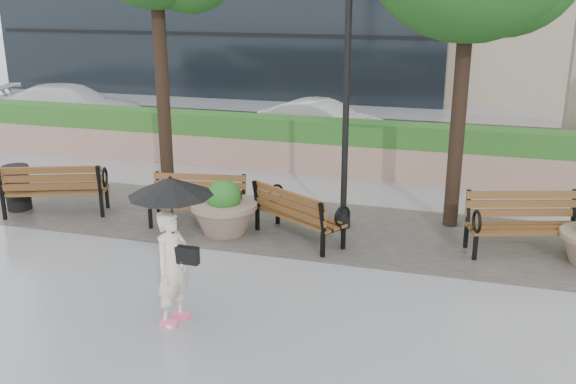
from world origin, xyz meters
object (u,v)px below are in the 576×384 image
(planter_left, at_px, (224,213))
(bench_0, at_px, (56,199))
(bench_1, at_px, (198,212))
(car_left, at_px, (73,106))
(bench_2, at_px, (298,225))
(pedestrian, at_px, (172,237))
(bench_3, at_px, (524,237))
(trash_bin, at_px, (18,189))
(car_right, at_px, (322,122))
(lamppost, at_px, (346,127))

(planter_left, bearing_deg, bench_0, 179.53)
(bench_1, distance_m, car_left, 11.08)
(bench_1, xyz_separation_m, bench_2, (2.09, -0.16, 0.00))
(bench_0, relative_size, pedestrian, 1.04)
(pedestrian, bearing_deg, planter_left, 24.54)
(planter_left, bearing_deg, bench_2, 2.43)
(bench_3, bearing_deg, planter_left, 168.55)
(bench_0, bearing_deg, bench_1, 162.59)
(pedestrian, bearing_deg, bench_3, -36.57)
(bench_2, relative_size, trash_bin, 2.18)
(planter_left, height_order, trash_bin, planter_left)
(trash_bin, bearing_deg, car_left, 116.82)
(bench_3, height_order, car_right, car_right)
(bench_2, relative_size, lamppost, 0.43)
(planter_left, relative_size, car_right, 0.33)
(planter_left, relative_size, lamppost, 0.28)
(lamppost, bearing_deg, car_left, 147.04)
(bench_0, xyz_separation_m, trash_bin, (-0.95, 0.04, 0.13))
(lamppost, xyz_separation_m, car_left, (-10.73, 6.96, -1.29))
(bench_2, distance_m, bench_3, 4.00)
(planter_left, bearing_deg, bench_1, 161.46)
(bench_3, height_order, lamppost, lamppost)
(planter_left, distance_m, lamppost, 2.79)
(trash_bin, distance_m, lamppost, 7.01)
(bench_1, relative_size, lamppost, 0.43)
(bench_0, distance_m, bench_2, 5.16)
(lamppost, bearing_deg, bench_0, -171.19)
(lamppost, distance_m, car_left, 12.86)
(planter_left, relative_size, pedestrian, 0.60)
(bench_0, height_order, bench_2, bench_0)
(lamppost, bearing_deg, bench_3, -6.61)
(pedestrian, bearing_deg, car_left, 53.45)
(car_right, bearing_deg, bench_3, -132.16)
(car_left, relative_size, pedestrian, 2.35)
(bench_2, relative_size, car_right, 0.51)
(bench_1, distance_m, bench_2, 2.09)
(bench_3, bearing_deg, lamppost, 156.14)
(bench_0, height_order, car_right, car_right)
(bench_1, bearing_deg, bench_2, -13.86)
(bench_3, xyz_separation_m, car_right, (-5.41, 7.43, 0.32))
(lamppost, bearing_deg, car_right, 106.63)
(bench_0, distance_m, car_right, 8.78)
(car_right, xyz_separation_m, pedestrian, (0.63, -11.35, 0.64))
(trash_bin, relative_size, lamppost, 0.20)
(bench_0, xyz_separation_m, lamppost, (5.82, 0.90, 1.67))
(bench_0, relative_size, car_left, 0.44)
(car_right, bearing_deg, planter_left, -168.20)
(lamppost, relative_size, car_right, 1.17)
(bench_1, bearing_deg, planter_left, -28.13)
(bench_1, xyz_separation_m, planter_left, (0.65, -0.22, 0.12))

